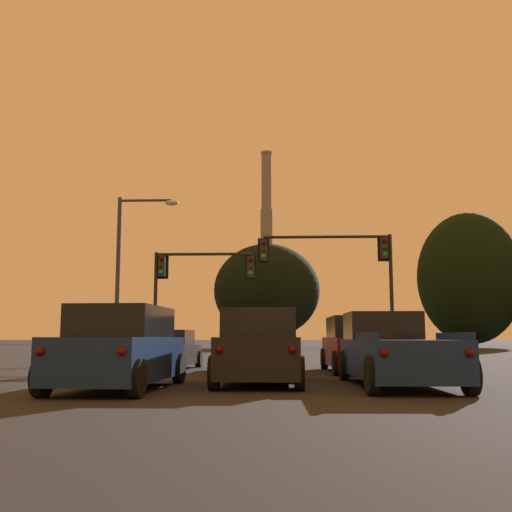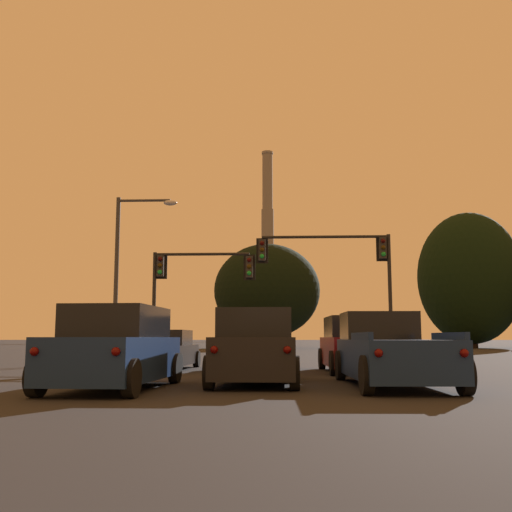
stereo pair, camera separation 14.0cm
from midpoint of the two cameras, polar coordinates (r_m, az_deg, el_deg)
name	(u,v)px [view 1 (the left image)]	position (r m, az deg, el deg)	size (l,w,h in m)	color
sedan_left_lane_front	(167,351)	(22.30, -8.66, -8.93)	(2.08, 4.74, 1.43)	black
suv_right_lane_front	(357,345)	(20.65, 9.44, -8.37)	(2.21, 4.95, 1.86)	maroon
suv_center_lane_front	(259,345)	(20.93, 0.05, -8.47)	(2.24, 4.96, 1.86)	#232328
pickup_truck_right_lane_second	(394,352)	(15.07, 12.73, -8.91)	(2.30, 5.54, 1.82)	navy
suv_center_lane_second	(260,348)	(15.32, 0.08, -8.72)	(2.10, 4.91, 1.86)	black
suv_left_lane_second	(121,349)	(14.04, -13.02, -8.61)	(2.29, 4.97, 1.86)	navy
traffic_light_overhead_right	(346,263)	(29.29, 8.40, -0.67)	(6.64, 0.50, 6.13)	black
traffic_light_overhead_left	(190,278)	(29.35, -6.41, -2.06)	(5.13, 0.50, 5.30)	black
street_lamp	(128,259)	(28.49, -12.22, -0.30)	(2.88, 0.36, 7.71)	#38383A
smokestack	(267,265)	(179.85, 1.01, -0.89)	(6.93, 6.93, 57.97)	slate
treeline_right_mid	(469,278)	(71.48, 19.59, -1.97)	(11.47, 10.32, 15.24)	black
treeline_center_right	(267,291)	(67.16, 0.97, -3.33)	(11.86, 10.67, 11.63)	black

